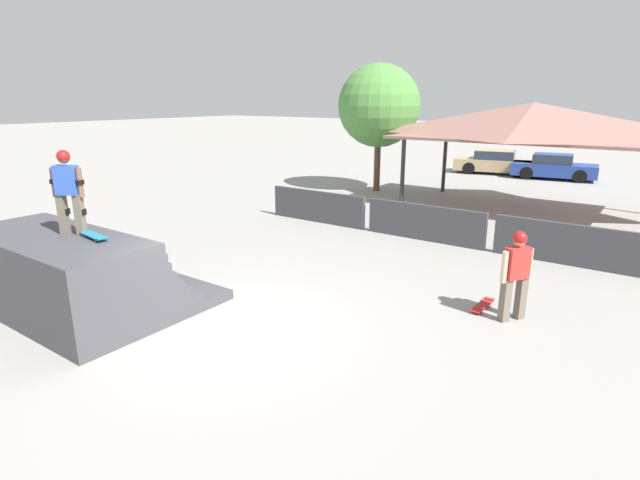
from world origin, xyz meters
TOP-DOWN VIEW (x-y plane):
  - ground_plane at (0.00, 0.00)m, footprint 160.00×160.00m
  - quarter_pipe_ramp at (-3.05, -1.09)m, footprint 4.18×3.35m
  - skater_on_deck at (-2.86, -1.07)m, footprint 0.65×0.44m
  - skateboard_on_deck at (-2.22, -1.03)m, footprint 0.82×0.31m
  - bystander_walking at (4.03, 3.42)m, footprint 0.47×0.62m
  - skateboard_on_ground at (3.42, 3.66)m, footprint 0.23×0.85m
  - barrier_fence at (0.40, 7.53)m, footprint 11.31×0.12m
  - pavilion_shelter at (1.74, 13.29)m, footprint 9.26×4.79m
  - tree_beside_pavilion at (-4.71, 13.80)m, footprint 3.53×3.53m
  - parked_car_tan at (-1.97, 22.18)m, footprint 4.61×2.54m
  - parked_car_blue at (1.01, 21.99)m, footprint 4.20×2.21m

SIDE VIEW (x-z plane):
  - ground_plane at x=0.00m, z-range 0.00..0.00m
  - skateboard_on_ground at x=3.42m, z-range 0.01..0.10m
  - barrier_fence at x=0.40m, z-range 0.00..1.05m
  - parked_car_blue at x=1.01m, z-range -0.04..1.24m
  - parked_car_tan at x=-1.97m, z-range -0.03..1.24m
  - quarter_pipe_ramp at x=-3.05m, z-range -0.09..1.49m
  - bystander_walking at x=4.03m, z-range 0.15..1.88m
  - skateboard_on_deck at x=-2.22m, z-range 1.60..1.68m
  - skater_on_deck at x=-2.86m, z-range 1.70..3.26m
  - pavilion_shelter at x=1.74m, z-range 1.28..5.16m
  - tree_beside_pavilion at x=-4.71m, z-range 0.96..6.42m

